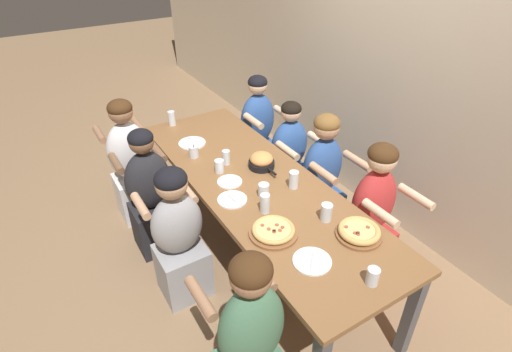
{
  "coord_description": "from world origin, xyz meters",
  "views": [
    {
      "loc": [
        2.07,
        -1.27,
        2.43
      ],
      "look_at": [
        0.0,
        0.0,
        0.81
      ],
      "focal_mm": 28.0,
      "sensor_mm": 36.0,
      "label": 1
    }
  ],
  "objects_px": {
    "empty_plate_a": "(232,200)",
    "diner_near_midleft": "(151,197)",
    "diner_near_right": "(251,345)",
    "diner_far_midright": "(370,218)",
    "drinking_glass_a": "(265,204)",
    "diner_far_center": "(321,182)",
    "drinking_glass_c": "(219,167)",
    "diner_near_left": "(131,165)",
    "diner_far_midleft": "(289,161)",
    "diner_near_center": "(179,239)",
    "pizza_board_main": "(359,232)",
    "cocktail_glass_blue": "(194,152)",
    "drinking_glass_d": "(172,118)",
    "skillet_bowl": "(262,161)",
    "diner_far_left": "(258,135)",
    "drinking_glass_b": "(294,181)",
    "drinking_glass_h": "(226,157)",
    "pizza_board_second": "(273,231)",
    "empty_plate_b": "(192,143)",
    "drinking_glass_e": "(326,213)",
    "empty_plate_d": "(230,182)",
    "drinking_glass_g": "(373,277)",
    "drinking_glass_f": "(264,191)"
  },
  "relations": [
    {
      "from": "drinking_glass_a",
      "to": "diner_far_center",
      "type": "distance_m",
      "value": 0.89
    },
    {
      "from": "drinking_glass_b",
      "to": "drinking_glass_h",
      "type": "height_order",
      "value": "drinking_glass_b"
    },
    {
      "from": "pizza_board_main",
      "to": "diner_near_midleft",
      "type": "xyz_separation_m",
      "value": [
        -1.4,
        -0.87,
        -0.29
      ]
    },
    {
      "from": "empty_plate_b",
      "to": "diner_near_left",
      "type": "xyz_separation_m",
      "value": [
        -0.3,
        -0.48,
        -0.23
      ]
    },
    {
      "from": "empty_plate_a",
      "to": "diner_far_midright",
      "type": "bearing_deg",
      "value": 62.97
    },
    {
      "from": "diner_near_left",
      "to": "diner_far_midright",
      "type": "relative_size",
      "value": 1.0
    },
    {
      "from": "drinking_glass_e",
      "to": "diner_far_center",
      "type": "xyz_separation_m",
      "value": [
        -0.61,
        0.49,
        -0.28
      ]
    },
    {
      "from": "pizza_board_second",
      "to": "diner_near_midleft",
      "type": "xyz_separation_m",
      "value": [
        -1.11,
        -0.44,
        -0.28
      ]
    },
    {
      "from": "pizza_board_second",
      "to": "drinking_glass_g",
      "type": "bearing_deg",
      "value": 21.05
    },
    {
      "from": "skillet_bowl",
      "to": "drinking_glass_c",
      "type": "xyz_separation_m",
      "value": [
        -0.11,
        -0.31,
        -0.01
      ]
    },
    {
      "from": "empty_plate_b",
      "to": "drinking_glass_c",
      "type": "xyz_separation_m",
      "value": [
        0.52,
        -0.0,
        0.04
      ]
    },
    {
      "from": "empty_plate_a",
      "to": "diner_near_left",
      "type": "relative_size",
      "value": 0.18
    },
    {
      "from": "drinking_glass_c",
      "to": "drinking_glass_h",
      "type": "height_order",
      "value": "drinking_glass_h"
    },
    {
      "from": "diner_near_center",
      "to": "diner_near_midleft",
      "type": "bearing_deg",
      "value": 90.0
    },
    {
      "from": "cocktail_glass_blue",
      "to": "drinking_glass_a",
      "type": "height_order",
      "value": "drinking_glass_a"
    },
    {
      "from": "drinking_glass_g",
      "to": "diner_near_center",
      "type": "relative_size",
      "value": 0.09
    },
    {
      "from": "skillet_bowl",
      "to": "drinking_glass_b",
      "type": "relative_size",
      "value": 2.26
    },
    {
      "from": "empty_plate_a",
      "to": "diner_far_left",
      "type": "distance_m",
      "value": 1.46
    },
    {
      "from": "empty_plate_b",
      "to": "diner_near_midleft",
      "type": "xyz_separation_m",
      "value": [
        0.21,
        -0.48,
        -0.26
      ]
    },
    {
      "from": "pizza_board_main",
      "to": "diner_near_left",
      "type": "distance_m",
      "value": 2.12
    },
    {
      "from": "empty_plate_b",
      "to": "drinking_glass_e",
      "type": "relative_size",
      "value": 1.94
    },
    {
      "from": "diner_near_right",
      "to": "diner_far_midright",
      "type": "relative_size",
      "value": 1.02
    },
    {
      "from": "drinking_glass_b",
      "to": "diner_near_center",
      "type": "distance_m",
      "value": 0.91
    },
    {
      "from": "drinking_glass_a",
      "to": "diner_far_left",
      "type": "bearing_deg",
      "value": 150.03
    },
    {
      "from": "pizza_board_main",
      "to": "drinking_glass_e",
      "type": "bearing_deg",
      "value": -162.49
    },
    {
      "from": "pizza_board_second",
      "to": "pizza_board_main",
      "type": "bearing_deg",
      "value": 56.54
    },
    {
      "from": "empty_plate_a",
      "to": "diner_near_midleft",
      "type": "bearing_deg",
      "value": -150.49
    },
    {
      "from": "skillet_bowl",
      "to": "drinking_glass_h",
      "type": "distance_m",
      "value": 0.28
    },
    {
      "from": "cocktail_glass_blue",
      "to": "drinking_glass_b",
      "type": "xyz_separation_m",
      "value": [
        0.77,
        0.43,
        0.02
      ]
    },
    {
      "from": "drinking_glass_f",
      "to": "diner_far_midright",
      "type": "distance_m",
      "value": 0.84
    },
    {
      "from": "diner_far_midleft",
      "to": "diner_near_center",
      "type": "bearing_deg",
      "value": 20.66
    },
    {
      "from": "diner_near_midleft",
      "to": "diner_near_right",
      "type": "relative_size",
      "value": 0.95
    },
    {
      "from": "skillet_bowl",
      "to": "diner_far_center",
      "type": "height_order",
      "value": "diner_far_center"
    },
    {
      "from": "empty_plate_d",
      "to": "diner_far_midleft",
      "type": "distance_m",
      "value": 0.94
    },
    {
      "from": "drinking_glass_h",
      "to": "diner_near_center",
      "type": "bearing_deg",
      "value": -58.27
    },
    {
      "from": "pizza_board_main",
      "to": "empty_plate_a",
      "type": "height_order",
      "value": "pizza_board_main"
    },
    {
      "from": "drinking_glass_b",
      "to": "pizza_board_main",
      "type": "bearing_deg",
      "value": 3.25
    },
    {
      "from": "skillet_bowl",
      "to": "drinking_glass_d",
      "type": "bearing_deg",
      "value": -163.35
    },
    {
      "from": "drinking_glass_g",
      "to": "diner_near_right",
      "type": "bearing_deg",
      "value": -102.15
    },
    {
      "from": "skillet_bowl",
      "to": "diner_far_left",
      "type": "height_order",
      "value": "diner_far_left"
    },
    {
      "from": "diner_far_left",
      "to": "diner_far_midleft",
      "type": "distance_m",
      "value": 0.55
    },
    {
      "from": "drinking_glass_c",
      "to": "diner_far_left",
      "type": "bearing_deg",
      "value": 133.04
    },
    {
      "from": "pizza_board_main",
      "to": "diner_near_left",
      "type": "relative_size",
      "value": 0.24
    },
    {
      "from": "empty_plate_d",
      "to": "drinking_glass_g",
      "type": "relative_size",
      "value": 1.77
    },
    {
      "from": "empty_plate_a",
      "to": "diner_far_midright",
      "type": "distance_m",
      "value": 1.04
    },
    {
      "from": "empty_plate_a",
      "to": "empty_plate_d",
      "type": "xyz_separation_m",
      "value": [
        -0.2,
        0.09,
        0.0
      ]
    },
    {
      "from": "drinking_glass_c",
      "to": "diner_near_left",
      "type": "height_order",
      "value": "diner_near_left"
    },
    {
      "from": "diner_near_left",
      "to": "empty_plate_d",
      "type": "bearing_deg",
      "value": -64.49
    },
    {
      "from": "cocktail_glass_blue",
      "to": "drinking_glass_d",
      "type": "relative_size",
      "value": 0.9
    },
    {
      "from": "pizza_board_second",
      "to": "drinking_glass_e",
      "type": "distance_m",
      "value": 0.37
    }
  ]
}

